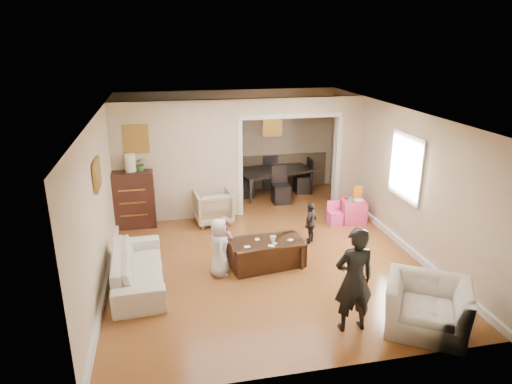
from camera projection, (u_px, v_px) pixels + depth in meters
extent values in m
plane|color=#975327|center=(258.00, 247.00, 8.76)|extent=(7.00, 7.00, 0.00)
cube|color=#C9BA93|center=(178.00, 162.00, 9.74)|extent=(2.75, 0.18, 2.60)
cube|color=#C9BA93|center=(347.00, 153.00, 10.48)|extent=(0.55, 0.18, 2.60)
cube|color=#C9BA93|center=(291.00, 105.00, 9.85)|extent=(2.22, 0.18, 0.35)
cube|color=white|center=(407.00, 167.00, 8.41)|extent=(0.03, 0.95, 1.10)
cube|color=brown|center=(136.00, 139.00, 9.31)|extent=(0.45, 0.03, 0.55)
cube|color=brown|center=(97.00, 174.00, 7.10)|extent=(0.03, 0.55, 0.40)
cube|color=brown|center=(272.00, 125.00, 11.60)|extent=(0.45, 0.03, 0.55)
imported|color=silver|center=(138.00, 268.00, 7.36)|extent=(0.87, 2.03, 0.58)
imported|color=tan|center=(213.00, 207.00, 9.81)|extent=(0.84, 0.86, 0.72)
imported|color=silver|center=(427.00, 306.00, 6.20)|extent=(1.42, 1.38, 0.70)
cube|color=black|center=(134.00, 199.00, 9.56)|extent=(0.88, 0.49, 1.21)
cylinder|color=#FEF3CF|center=(130.00, 163.00, 9.31)|extent=(0.22, 0.22, 0.36)
imported|color=#497032|center=(140.00, 164.00, 9.36)|extent=(0.27, 0.23, 0.30)
cube|color=#331C10|center=(267.00, 253.00, 7.97)|extent=(1.35, 0.81, 0.48)
imported|color=silver|center=(273.00, 239.00, 7.85)|extent=(0.12, 0.12, 0.10)
cube|color=#E93D74|center=(353.00, 211.00, 9.91)|extent=(0.54, 0.54, 0.47)
cube|color=yellow|center=(357.00, 192.00, 9.90)|extent=(0.21, 0.09, 0.30)
cylinder|color=#2ACAD5|center=(350.00, 200.00, 9.75)|extent=(0.08, 0.08, 0.08)
cube|color=red|center=(346.00, 198.00, 9.91)|extent=(0.09, 0.08, 0.05)
imported|color=silver|center=(358.00, 201.00, 9.72)|extent=(0.24, 0.24, 0.05)
imported|color=black|center=(274.00, 182.00, 11.57)|extent=(2.05, 1.41, 0.66)
imported|color=black|center=(354.00, 280.00, 6.07)|extent=(0.56, 0.37, 1.52)
imported|color=silver|center=(219.00, 247.00, 7.58)|extent=(0.34, 0.50, 1.01)
imported|color=pink|center=(225.00, 239.00, 8.05)|extent=(0.49, 0.52, 0.86)
imported|color=black|center=(311.00, 223.00, 8.81)|extent=(0.47, 0.49, 0.82)
cube|color=white|center=(247.00, 247.00, 7.67)|extent=(0.11, 0.09, 0.00)
cube|color=white|center=(291.00, 240.00, 7.93)|extent=(0.12, 0.12, 0.00)
cube|color=white|center=(275.00, 243.00, 7.80)|extent=(0.10, 0.10, 0.00)
cube|color=white|center=(257.00, 239.00, 7.95)|extent=(0.08, 0.09, 0.00)
cube|color=white|center=(272.00, 246.00, 7.70)|extent=(0.14, 0.13, 0.00)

